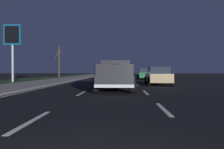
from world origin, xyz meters
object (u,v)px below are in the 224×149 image
pickup_truck (115,75)px  sedan_green (145,74)px  bare_tree_far (59,61)px  sedan_tan (158,76)px  gas_price_sign (12,39)px  sedan_white (120,73)px

pickup_truck → sedan_green: 17.58m
pickup_truck → bare_tree_far: (27.65, 11.66, 2.05)m
sedan_tan → gas_price_sign: size_ratio=0.71×
sedan_tan → sedan_white: bearing=8.6°
gas_price_sign → sedan_green: bearing=-63.1°
sedan_green → gas_price_sign: 17.34m
sedan_tan → sedan_green: 12.00m
gas_price_sign → sedan_white: bearing=-30.7°
sedan_green → bare_tree_far: bare_tree_far is taller
sedan_tan → sedan_green: size_ratio=1.00×
sedan_tan → sedan_green: (12.00, -0.11, 0.00)m
sedan_white → bare_tree_far: bearing=95.6°
sedan_tan → sedan_white: same height
sedan_tan → sedan_green: bearing=-0.5°
sedan_green → sedan_white: same height
pickup_truck → sedan_white: bearing=0.1°
sedan_tan → bare_tree_far: bare_tree_far is taller
sedan_tan → gas_price_sign: bearing=73.7°
bare_tree_far → sedan_green: bearing=-124.4°
gas_price_sign → bare_tree_far: gas_price_sign is taller
sedan_tan → gas_price_sign: 16.07m
pickup_truck → sedan_tan: bearing=-34.0°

